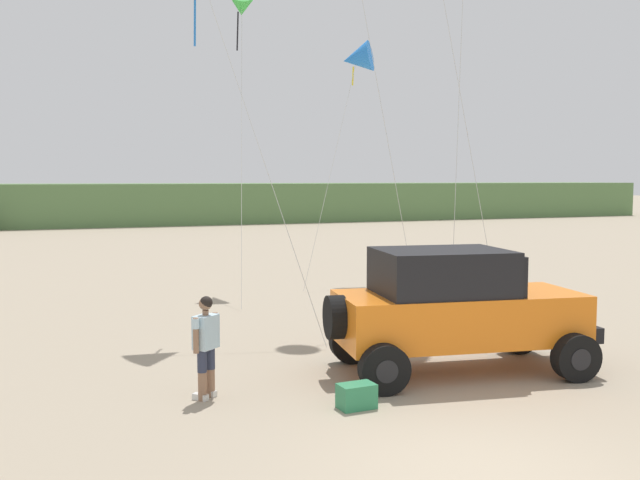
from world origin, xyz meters
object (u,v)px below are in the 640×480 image
at_px(person_watching, 206,341).
at_px(kite_red_delta, 242,4).
at_px(cooler_box, 357,396).
at_px(jeep, 456,307).
at_px(kite_white_parafoil, 357,59).

xyz_separation_m(person_watching, kite_red_delta, (3.79, 12.01, 8.29)).
xyz_separation_m(person_watching, cooler_box, (2.06, -1.30, -0.75)).
relative_size(jeep, cooler_box, 8.90).
xyz_separation_m(jeep, kite_white_parafoil, (3.37, 12.17, 6.53)).
distance_m(cooler_box, kite_white_parafoil, 16.49).
bearing_deg(kite_white_parafoil, person_watching, -123.26).
bearing_deg(kite_white_parafoil, cooler_box, -113.68).
bearing_deg(kite_white_parafoil, jeep, -105.49).
height_order(jeep, cooler_box, jeep).
xyz_separation_m(jeep, cooler_box, (-2.52, -1.26, -1.01)).
relative_size(kite_red_delta, kite_white_parafoil, 1.20).
height_order(person_watching, kite_red_delta, kite_red_delta).
distance_m(person_watching, kite_red_delta, 15.07).
bearing_deg(kite_red_delta, person_watching, -107.51).
relative_size(jeep, kite_red_delta, 0.50).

